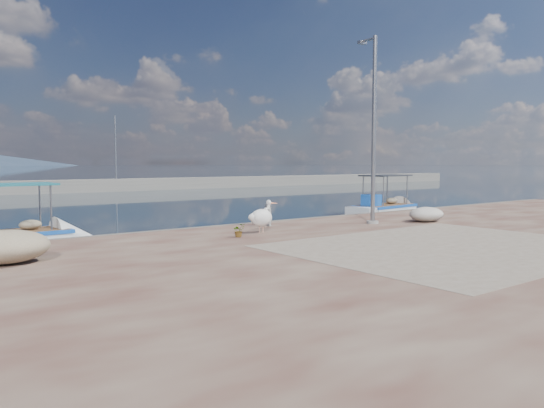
{
  "coord_description": "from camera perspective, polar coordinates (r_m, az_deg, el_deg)",
  "views": [
    {
      "loc": [
        -11.67,
        -11.52,
        2.79
      ],
      "look_at": [
        0.0,
        3.8,
        1.3
      ],
      "focal_mm": 35.0,
      "sensor_mm": 36.0,
      "label": 1
    }
  ],
  "objects": [
    {
      "name": "quay_patch",
      "position": [
        15.43,
        18.63,
        -4.33
      ],
      "size": [
        9.0,
        7.0,
        0.01
      ],
      "primitive_type": "cube",
      "color": "gray",
      "rests_on": "quay"
    },
    {
      "name": "quay",
      "position": [
        13.15,
        27.07,
        -7.2
      ],
      "size": [
        44.0,
        22.0,
        0.5
      ],
      "primitive_type": "cube",
      "color": "#4A2620",
      "rests_on": "ground"
    },
    {
      "name": "bollard_near",
      "position": [
        19.34,
        -0.39,
        -1.09
      ],
      "size": [
        0.26,
        0.26,
        0.8
      ],
      "color": "gray",
      "rests_on": "quay"
    },
    {
      "name": "boat_right",
      "position": [
        29.77,
        12.01,
        -0.67
      ],
      "size": [
        5.37,
        2.3,
        2.5
      ],
      "rotation": [
        0.0,
        0.0,
        0.12
      ],
      "color": "white",
      "rests_on": "ground"
    },
    {
      "name": "net_pile_b",
      "position": [
        13.55,
        -26.83,
        -4.14
      ],
      "size": [
        1.98,
        1.54,
        0.77
      ],
      "primitive_type": "ellipsoid",
      "color": "#C7B494",
      "rests_on": "quay"
    },
    {
      "name": "boat_left",
      "position": [
        19.89,
        -26.37,
        -3.54
      ],
      "size": [
        5.18,
        1.87,
        2.46
      ],
      "rotation": [
        0.0,
        0.0,
        0.04
      ],
      "color": "white",
      "rests_on": "ground"
    },
    {
      "name": "potted_plant",
      "position": [
        16.47,
        -3.6,
        -2.85
      ],
      "size": [
        0.38,
        0.33,
        0.42
      ],
      "primitive_type": "imported",
      "rotation": [
        0.0,
        0.0,
        -0.01
      ],
      "color": "#33722D",
      "rests_on": "quay"
    },
    {
      "name": "breakwater",
      "position": [
        52.87,
        -24.53,
        1.66
      ],
      "size": [
        120.0,
        2.2,
        7.5
      ],
      "color": "gray",
      "rests_on": "ground"
    },
    {
      "name": "pelican",
      "position": [
        17.47,
        -1.12,
        -1.44
      ],
      "size": [
        1.11,
        0.57,
        1.07
      ],
      "rotation": [
        0.0,
        0.0,
        -0.08
      ],
      "color": "tan",
      "rests_on": "quay"
    },
    {
      "name": "net_pile_d",
      "position": [
        21.63,
        16.27,
        -1.07
      ],
      "size": [
        1.53,
        1.15,
        0.57
      ],
      "primitive_type": "ellipsoid",
      "color": "beige",
      "rests_on": "quay"
    },
    {
      "name": "ground",
      "position": [
        16.63,
        7.99,
        -5.28
      ],
      "size": [
        1400.0,
        1400.0,
        0.0
      ],
      "primitive_type": "plane",
      "color": "#162635",
      "rests_on": "ground"
    },
    {
      "name": "lamp_post",
      "position": [
        20.39,
        10.84,
        7.18
      ],
      "size": [
        0.44,
        0.96,
        7.0
      ],
      "color": "gray",
      "rests_on": "quay"
    }
  ]
}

